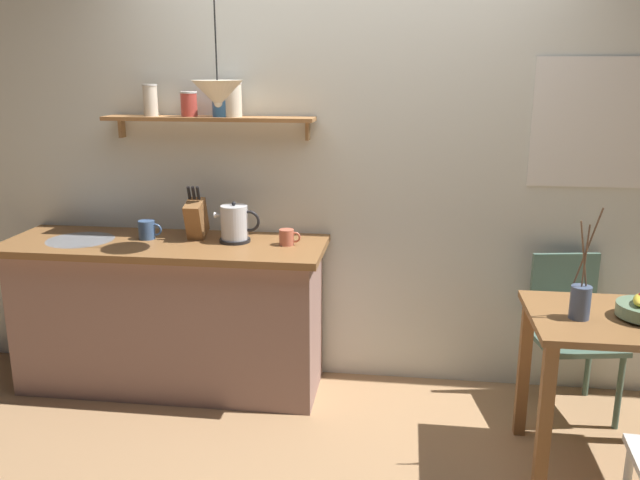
{
  "coord_description": "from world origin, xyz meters",
  "views": [
    {
      "loc": [
        0.35,
        -3.14,
        1.85
      ],
      "look_at": [
        -0.1,
        0.25,
        0.95
      ],
      "focal_mm": 36.83,
      "sensor_mm": 36.0,
      "label": 1
    }
  ],
  "objects_px": {
    "electric_kettle": "(235,224)",
    "twig_vase": "(580,300)",
    "coffee_mug_by_sink": "(147,230)",
    "coffee_mug_spare": "(287,237)",
    "dining_chair_far": "(569,325)",
    "knife_block": "(196,218)",
    "pendant_lamp": "(218,94)",
    "dining_table": "(622,349)"
  },
  "relations": [
    {
      "from": "dining_chair_far",
      "to": "twig_vase",
      "type": "distance_m",
      "value": 0.76
    },
    {
      "from": "dining_chair_far",
      "to": "knife_block",
      "type": "distance_m",
      "value": 2.16
    },
    {
      "from": "dining_table",
      "to": "knife_block",
      "type": "relative_size",
      "value": 2.68
    },
    {
      "from": "dining_table",
      "to": "coffee_mug_by_sink",
      "type": "bearing_deg",
      "value": 166.63
    },
    {
      "from": "twig_vase",
      "to": "electric_kettle",
      "type": "distance_m",
      "value": 1.85
    },
    {
      "from": "dining_chair_far",
      "to": "coffee_mug_spare",
      "type": "bearing_deg",
      "value": -178.2
    },
    {
      "from": "coffee_mug_by_sink",
      "to": "coffee_mug_spare",
      "type": "distance_m",
      "value": 0.82
    },
    {
      "from": "dining_chair_far",
      "to": "pendant_lamp",
      "type": "height_order",
      "value": "pendant_lamp"
    },
    {
      "from": "dining_chair_far",
      "to": "electric_kettle",
      "type": "xyz_separation_m",
      "value": [
        -1.86,
        -0.02,
        0.52
      ]
    },
    {
      "from": "electric_kettle",
      "to": "knife_block",
      "type": "xyz_separation_m",
      "value": [
        -0.23,
        0.03,
        0.02
      ]
    },
    {
      "from": "knife_block",
      "to": "coffee_mug_by_sink",
      "type": "xyz_separation_m",
      "value": [
        -0.28,
        -0.04,
        -0.07
      ]
    },
    {
      "from": "coffee_mug_spare",
      "to": "pendant_lamp",
      "type": "relative_size",
      "value": 0.22
    },
    {
      "from": "knife_block",
      "to": "dining_chair_far",
      "type": "bearing_deg",
      "value": -0.3
    },
    {
      "from": "electric_kettle",
      "to": "twig_vase",
      "type": "bearing_deg",
      "value": -20.01
    },
    {
      "from": "dining_table",
      "to": "coffee_mug_by_sink",
      "type": "xyz_separation_m",
      "value": [
        -2.46,
        0.58,
        0.33
      ]
    },
    {
      "from": "knife_block",
      "to": "coffee_mug_by_sink",
      "type": "height_order",
      "value": "knife_block"
    },
    {
      "from": "dining_chair_far",
      "to": "coffee_mug_spare",
      "type": "height_order",
      "value": "coffee_mug_spare"
    },
    {
      "from": "electric_kettle",
      "to": "pendant_lamp",
      "type": "bearing_deg",
      "value": -95.89
    },
    {
      "from": "pendant_lamp",
      "to": "electric_kettle",
      "type": "bearing_deg",
      "value": 84.11
    },
    {
      "from": "electric_kettle",
      "to": "knife_block",
      "type": "distance_m",
      "value": 0.24
    },
    {
      "from": "dining_table",
      "to": "dining_chair_far",
      "type": "relative_size",
      "value": 0.98
    },
    {
      "from": "dining_chair_far",
      "to": "coffee_mug_spare",
      "type": "xyz_separation_m",
      "value": [
        -1.56,
        -0.05,
        0.46
      ]
    },
    {
      "from": "knife_block",
      "to": "pendant_lamp",
      "type": "distance_m",
      "value": 0.76
    },
    {
      "from": "dining_table",
      "to": "knife_block",
      "type": "bearing_deg",
      "value": 164.1
    },
    {
      "from": "twig_vase",
      "to": "coffee_mug_spare",
      "type": "xyz_separation_m",
      "value": [
        -1.43,
        0.6,
        0.08
      ]
    },
    {
      "from": "dining_chair_far",
      "to": "pendant_lamp",
      "type": "distance_m",
      "value": 2.26
    },
    {
      "from": "twig_vase",
      "to": "knife_block",
      "type": "relative_size",
      "value": 1.62
    },
    {
      "from": "dining_chair_far",
      "to": "electric_kettle",
      "type": "distance_m",
      "value": 1.93
    },
    {
      "from": "dining_chair_far",
      "to": "knife_block",
      "type": "xyz_separation_m",
      "value": [
        -2.1,
        0.01,
        0.54
      ]
    },
    {
      "from": "twig_vase",
      "to": "pendant_lamp",
      "type": "xyz_separation_m",
      "value": [
        -1.75,
        0.45,
        0.87
      ]
    },
    {
      "from": "dining_table",
      "to": "twig_vase",
      "type": "distance_m",
      "value": 0.32
    },
    {
      "from": "coffee_mug_spare",
      "to": "pendant_lamp",
      "type": "xyz_separation_m",
      "value": [
        -0.32,
        -0.15,
        0.78
      ]
    },
    {
      "from": "coffee_mug_by_sink",
      "to": "coffee_mug_spare",
      "type": "height_order",
      "value": "coffee_mug_by_sink"
    },
    {
      "from": "twig_vase",
      "to": "electric_kettle",
      "type": "xyz_separation_m",
      "value": [
        -1.73,
        0.63,
        0.14
      ]
    },
    {
      "from": "coffee_mug_by_sink",
      "to": "coffee_mug_spare",
      "type": "bearing_deg",
      "value": -1.72
    },
    {
      "from": "dining_table",
      "to": "coffee_mug_by_sink",
      "type": "height_order",
      "value": "coffee_mug_by_sink"
    },
    {
      "from": "knife_block",
      "to": "twig_vase",
      "type": "bearing_deg",
      "value": -18.61
    },
    {
      "from": "twig_vase",
      "to": "coffee_mug_by_sink",
      "type": "height_order",
      "value": "twig_vase"
    },
    {
      "from": "dining_chair_far",
      "to": "coffee_mug_by_sink",
      "type": "height_order",
      "value": "coffee_mug_by_sink"
    },
    {
      "from": "knife_block",
      "to": "pendant_lamp",
      "type": "relative_size",
      "value": 0.58
    },
    {
      "from": "twig_vase",
      "to": "coffee_mug_by_sink",
      "type": "bearing_deg",
      "value": 164.44
    },
    {
      "from": "dining_table",
      "to": "electric_kettle",
      "type": "xyz_separation_m",
      "value": [
        -1.94,
        0.59,
        0.38
      ]
    }
  ]
}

